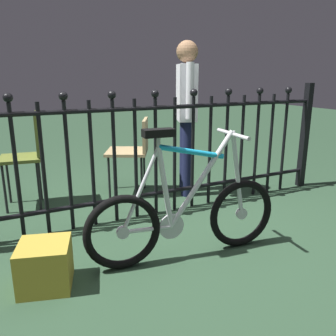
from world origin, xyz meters
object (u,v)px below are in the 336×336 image
object	(u,v)px
bicycle	(186,215)
display_crate	(45,265)
chair_olive	(28,150)
person_visitor	(186,106)
chair_tan	(134,147)

from	to	relation	value
bicycle	display_crate	size ratio (longest dim) A/B	4.71
chair_olive	display_crate	bearing A→B (deg)	-93.40
chair_olive	display_crate	world-z (taller)	chair_olive
bicycle	display_crate	world-z (taller)	bicycle
bicycle	person_visitor	size ratio (longest dim) A/B	0.90
person_visitor	chair_olive	bearing A→B (deg)	166.82
chair_tan	person_visitor	size ratio (longest dim) A/B	0.51
bicycle	chair_olive	xyz separation A→B (m)	(-0.85, 1.54, 0.25)
chair_olive	person_visitor	xyz separation A→B (m)	(1.52, -0.36, 0.38)
person_visitor	display_crate	world-z (taller)	person_visitor
chair_olive	person_visitor	world-z (taller)	person_visitor
bicycle	chair_tan	xyz separation A→B (m)	(0.18, 1.43, 0.19)
bicycle	person_visitor	xyz separation A→B (m)	(0.67, 1.19, 0.62)
bicycle	person_visitor	bearing A→B (deg)	60.48
person_visitor	chair_tan	bearing A→B (deg)	153.77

